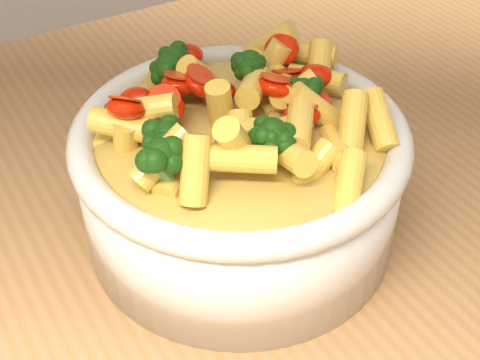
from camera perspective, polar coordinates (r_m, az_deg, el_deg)
table at (r=0.65m, az=7.50°, el=-7.34°), size 1.20×0.80×0.90m
serving_bowl at (r=0.50m, az=0.00°, el=0.11°), size 0.24×0.24×0.10m
pasta_salad at (r=0.46m, az=0.00°, el=6.35°), size 0.19×0.19×0.04m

